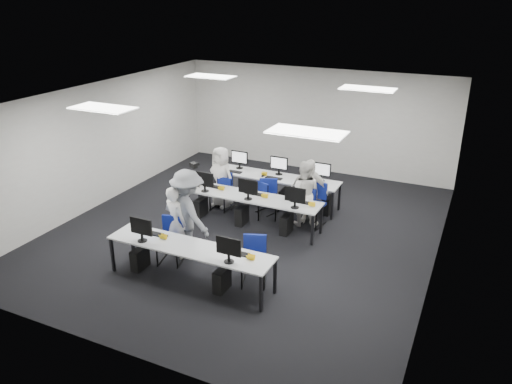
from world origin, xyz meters
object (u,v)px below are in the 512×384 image
at_px(desk_front, 190,249).
at_px(chair_2, 222,198).
at_px(chair_7, 307,210).
at_px(photographer, 188,213).
at_px(chair_1, 254,269).
at_px(student_0, 176,222).
at_px(chair_5, 228,197).
at_px(desk_mid, 252,198).
at_px(chair_0, 171,248).
at_px(student_1, 304,193).
at_px(chair_6, 267,202).
at_px(student_3, 309,191).
at_px(student_2, 221,177).
at_px(chair_4, 313,212).
at_px(chair_3, 268,206).

bearing_deg(desk_front, chair_2, 108.99).
relative_size(chair_7, photographer, 0.48).
distance_m(chair_7, photographer, 3.03).
xyz_separation_m(chair_1, student_0, (-1.84, 0.26, 0.47)).
distance_m(chair_5, student_0, 2.69).
relative_size(desk_mid, chair_0, 3.51).
relative_size(chair_0, chair_5, 1.12).
distance_m(desk_front, student_1, 3.33).
bearing_deg(photographer, student_1, -101.30).
relative_size(desk_mid, chair_6, 3.91).
height_order(chair_5, student_3, student_3).
bearing_deg(desk_front, photographer, 122.96).
bearing_deg(chair_5, chair_7, -2.85).
relative_size(desk_mid, photographer, 1.77).
bearing_deg(student_3, photographer, -128.67).
bearing_deg(student_2, student_3, 14.75).
height_order(student_1, photographer, photographer).
relative_size(chair_4, chair_7, 1.13).
bearing_deg(chair_6, chair_2, -147.65).
bearing_deg(chair_0, student_3, 44.32).
bearing_deg(chair_1, student_2, 108.19).
relative_size(desk_mid, student_2, 2.11).
bearing_deg(student_1, chair_1, 79.46).
height_order(chair_0, student_3, student_3).
relative_size(chair_0, student_2, 0.60).
bearing_deg(chair_6, student_3, 16.75).
bearing_deg(chair_3, student_3, -8.49).
bearing_deg(student_3, chair_0, -127.07).
height_order(chair_7, student_1, student_1).
xyz_separation_m(chair_7, student_0, (-1.81, -2.65, 0.48)).
relative_size(desk_mid, student_0, 2.12).
bearing_deg(student_2, chair_3, 7.72).
bearing_deg(photographer, chair_5, -56.06).
distance_m(chair_7, student_1, 0.53).
distance_m(desk_front, student_3, 3.56).
height_order(desk_front, chair_1, chair_1).
height_order(chair_4, student_1, student_1).
distance_m(chair_4, chair_5, 2.25).
distance_m(chair_6, student_0, 2.87).
bearing_deg(chair_1, chair_6, 89.64).
xyz_separation_m(desk_front, student_1, (1.03, 3.17, 0.08)).
bearing_deg(student_0, chair_5, -67.69).
height_order(chair_0, chair_4, chair_4).
distance_m(desk_mid, student_3, 1.34).
height_order(chair_0, chair_3, chair_0).
relative_size(chair_3, chair_4, 0.91).
xyz_separation_m(chair_3, student_2, (-1.31, 0.13, 0.47)).
distance_m(student_2, photographer, 2.52).
relative_size(chair_1, chair_2, 1.01).
height_order(desk_front, chair_4, chair_4).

